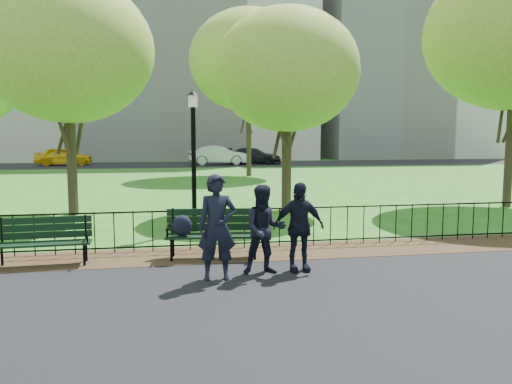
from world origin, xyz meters
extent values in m
plane|color=#2E6C1C|center=(0.00, 0.00, 0.00)|extent=(120.00, 120.00, 0.00)
cube|color=black|center=(0.00, -3.40, 0.01)|extent=(60.00, 9.20, 0.01)
cube|color=#3E2419|center=(0.00, 1.50, 0.01)|extent=(60.00, 1.60, 0.01)
cube|color=black|center=(0.00, 35.00, 0.01)|extent=(70.00, 9.00, 0.01)
cylinder|color=black|center=(0.00, 2.00, 0.88)|extent=(24.00, 0.04, 0.04)
cylinder|color=black|center=(0.00, 2.00, 0.12)|extent=(24.00, 0.04, 0.04)
cylinder|color=black|center=(0.00, 2.00, 0.45)|extent=(0.02, 0.02, 0.90)
cube|color=silver|center=(2.00, 48.00, 15.00)|extent=(24.00, 15.00, 30.00)
cube|color=beige|center=(26.00, 48.00, 12.00)|extent=(20.00, 15.00, 24.00)
cube|color=black|center=(-0.57, 1.17, 0.48)|extent=(1.96, 0.71, 0.04)
cube|color=black|center=(-0.54, 1.44, 0.85)|extent=(1.91, 0.24, 0.48)
cylinder|color=black|center=(-1.41, 1.06, 0.24)|extent=(0.05, 0.05, 0.48)
cylinder|color=black|center=(0.24, 0.89, 0.24)|extent=(0.05, 0.05, 0.48)
cylinder|color=black|center=(-1.37, 1.44, 0.24)|extent=(0.05, 0.05, 0.48)
cylinder|color=black|center=(0.28, 1.27, 0.24)|extent=(0.05, 0.05, 0.48)
cylinder|color=black|center=(-1.47, 1.26, 0.67)|extent=(0.10, 0.60, 0.04)
cylinder|color=black|center=(0.34, 1.07, 0.67)|extent=(0.10, 0.60, 0.04)
ellipsoid|color=black|center=(-1.19, 1.12, 0.71)|extent=(0.41, 0.31, 0.43)
cube|color=black|center=(-3.84, 1.14, 0.44)|extent=(1.80, 0.56, 0.04)
cube|color=black|center=(-3.85, 1.40, 0.78)|extent=(1.78, 0.13, 0.44)
cylinder|color=black|center=(-3.06, 1.00, 0.22)|extent=(0.05, 0.05, 0.44)
cylinder|color=black|center=(-4.62, 1.28, 0.22)|extent=(0.05, 0.05, 0.44)
cylinder|color=black|center=(-3.08, 1.36, 0.22)|extent=(0.05, 0.05, 0.44)
cylinder|color=black|center=(-3.00, 1.18, 0.62)|extent=(0.07, 0.55, 0.04)
cylinder|color=black|center=(-0.78, 4.32, 0.08)|extent=(0.29, 0.29, 0.16)
cylinder|color=black|center=(-0.78, 4.32, 1.64)|extent=(0.12, 0.12, 3.28)
cube|color=beige|center=(-0.78, 4.32, 3.39)|extent=(0.23, 0.23, 0.31)
cone|color=black|center=(-0.78, 4.32, 3.59)|extent=(0.33, 0.33, 0.12)
cylinder|color=#2D2116|center=(-4.42, 7.65, 1.57)|extent=(0.31, 0.31, 3.14)
ellipsoid|color=#80A732|center=(-4.42, 7.65, 5.12)|extent=(5.29, 5.29, 4.50)
cylinder|color=#2D2116|center=(2.50, 7.59, 1.43)|extent=(0.33, 0.33, 2.85)
ellipsoid|color=#80A732|center=(2.50, 7.59, 4.66)|extent=(4.81, 4.81, 4.09)
cylinder|color=#2D2116|center=(10.41, 6.97, 1.83)|extent=(0.30, 0.30, 3.66)
cylinder|color=#2D2116|center=(3.53, 21.86, 2.16)|extent=(0.31, 0.31, 4.33)
ellipsoid|color=#80A732|center=(3.53, 21.86, 7.06)|extent=(7.29, 7.29, 6.19)
imported|color=black|center=(-0.63, -0.33, 0.93)|extent=(0.68, 0.46, 1.83)
imported|color=black|center=(0.24, -0.11, 0.82)|extent=(0.80, 0.43, 1.61)
imported|color=black|center=(0.89, -0.04, 0.84)|extent=(0.98, 0.43, 1.65)
imported|color=yellow|center=(-9.99, 35.08, 0.79)|extent=(4.65, 2.02, 1.56)
imported|color=#B8BAC0|center=(2.79, 33.76, 0.84)|extent=(5.13, 2.13, 1.65)
imported|color=black|center=(6.02, 34.58, 0.72)|extent=(5.25, 3.56, 1.41)
camera|label=1|loc=(-1.45, -8.79, 2.50)|focal=35.00mm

